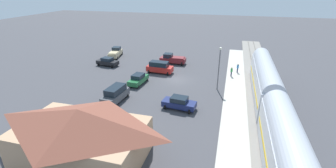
{
  "coord_description": "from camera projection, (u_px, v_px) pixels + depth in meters",
  "views": [
    {
      "loc": [
        -8.74,
        37.69,
        15.54
      ],
      "look_at": [
        0.36,
        4.49,
        1.0
      ],
      "focal_mm": 25.23,
      "sensor_mm": 36.0,
      "label": 1
    }
  ],
  "objects": [
    {
      "name": "station_building",
      "position": [
        81.0,
        133.0,
        22.02
      ],
      "size": [
        12.53,
        7.91,
        5.27
      ],
      "color": "tan",
      "rests_on": "ground"
    },
    {
      "name": "platform",
      "position": [
        235.0,
        85.0,
        39.17
      ],
      "size": [
        3.2,
        46.0,
        0.3
      ],
      "color": "#B7B2A8",
      "rests_on": "ground"
    },
    {
      "name": "pickup_tan",
      "position": [
        116.0,
        53.0,
        54.5
      ],
      "size": [
        2.9,
        5.66,
        2.14
      ],
      "color": "#C6B284",
      "rests_on": "ground"
    },
    {
      "name": "pedestrian_waiting_far",
      "position": [
        238.0,
        68.0,
        43.92
      ],
      "size": [
        0.36,
        0.36,
        1.71
      ],
      "color": "#23284C",
      "rests_on": "platform"
    },
    {
      "name": "sedan_black",
      "position": [
        107.0,
        62.0,
        48.59
      ],
      "size": [
        4.71,
        2.73,
        1.74
      ],
      "color": "black",
      "rests_on": "ground"
    },
    {
      "name": "pickup_maroon",
      "position": [
        172.0,
        59.0,
        49.85
      ],
      "size": [
        5.4,
        2.48,
        2.14
      ],
      "color": "maroon",
      "rests_on": "ground"
    },
    {
      "name": "passenger_train",
      "position": [
        290.0,
        162.0,
        18.23
      ],
      "size": [
        2.93,
        55.31,
        4.98
      ],
      "color": "#ADB2BC",
      "rests_on": "railway_track"
    },
    {
      "name": "light_pole_near_platform",
      "position": [
        219.0,
        63.0,
        36.2
      ],
      "size": [
        0.44,
        0.44,
        6.92
      ],
      "color": "#515156",
      "rests_on": "ground"
    },
    {
      "name": "sedan_green",
      "position": [
        138.0,
        79.0,
        39.66
      ],
      "size": [
        2.23,
        4.64,
        1.74
      ],
      "color": "#236638",
      "rests_on": "ground"
    },
    {
      "name": "ground_plane",
      "position": [
        177.0,
        80.0,
        41.66
      ],
      "size": [
        200.0,
        200.0,
        0.0
      ],
      "primitive_type": "plane",
      "color": "#424247"
    },
    {
      "name": "pedestrian_on_platform",
      "position": [
        231.0,
        71.0,
        42.1
      ],
      "size": [
        0.36,
        0.36,
        1.71
      ],
      "color": "#23284C",
      "rests_on": "platform"
    },
    {
      "name": "railway_track",
      "position": [
        261.0,
        88.0,
        38.21
      ],
      "size": [
        4.8,
        70.0,
        0.3
      ],
      "color": "gray",
      "rests_on": "ground"
    },
    {
      "name": "sedan_navy",
      "position": [
        179.0,
        103.0,
        31.68
      ],
      "size": [
        4.67,
        2.63,
        1.74
      ],
      "color": "navy",
      "rests_on": "ground"
    },
    {
      "name": "suv_red",
      "position": [
        160.0,
        67.0,
        44.56
      ],
      "size": [
        5.0,
        2.61,
        2.22
      ],
      "color": "red",
      "rests_on": "ground"
    },
    {
      "name": "suv_charcoal",
      "position": [
        115.0,
        94.0,
        33.62
      ],
      "size": [
        2.32,
        5.03,
        2.22
      ],
      "color": "#47494F",
      "rests_on": "ground"
    }
  ]
}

